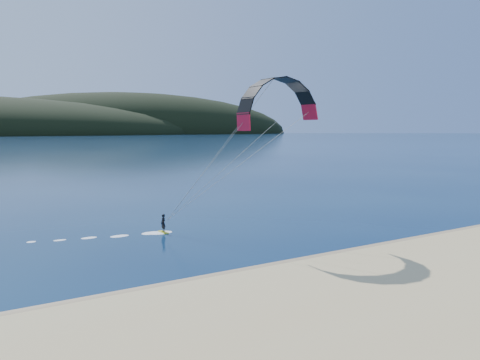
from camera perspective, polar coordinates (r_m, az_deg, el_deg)
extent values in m
plane|color=#081E3E|center=(24.35, 5.97, -14.46)|extent=(1800.00, 1800.00, 0.00)
cube|color=olive|center=(27.82, 0.18, -11.65)|extent=(220.00, 2.50, 0.10)
ellipsoid|color=black|center=(824.87, -12.34, 5.48)|extent=(600.00, 240.00, 140.00)
cube|color=yellow|center=(39.70, -9.32, -6.29)|extent=(0.48, 1.24, 0.07)
imported|color=black|center=(39.54, -9.34, -5.19)|extent=(0.40, 0.57, 1.50)
cylinder|color=gray|center=(37.40, -2.37, 1.00)|extent=(0.02, 0.02, 12.29)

